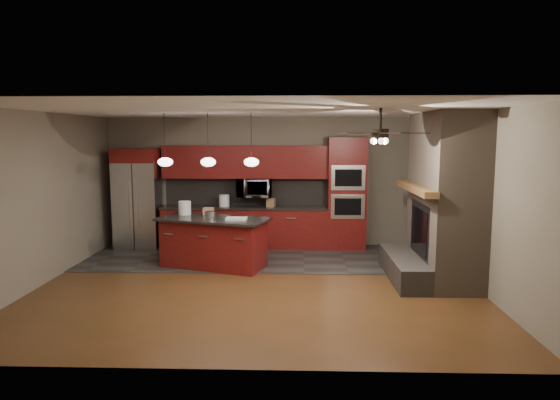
{
  "coord_description": "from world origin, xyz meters",
  "views": [
    {
      "loc": [
        0.62,
        -7.9,
        2.42
      ],
      "look_at": [
        0.35,
        0.6,
        1.32
      ],
      "focal_mm": 32.0,
      "sensor_mm": 36.0,
      "label": 1
    }
  ],
  "objects_px": {
    "counter_bucket": "(224,201)",
    "cardboard_box": "(209,211)",
    "paint_tray": "(236,219)",
    "white_bucket": "(185,208)",
    "kitchen_island": "(214,242)",
    "counter_box": "(271,203)",
    "microwave": "(254,188)",
    "paint_can": "(210,215)",
    "oven_tower": "(347,193)",
    "refrigerator": "(138,198)"
  },
  "relations": [
    {
      "from": "paint_can",
      "to": "counter_box",
      "type": "bearing_deg",
      "value": 57.93
    },
    {
      "from": "cardboard_box",
      "to": "counter_bucket",
      "type": "distance_m",
      "value": 1.23
    },
    {
      "from": "kitchen_island",
      "to": "paint_can",
      "type": "distance_m",
      "value": 0.52
    },
    {
      "from": "counter_box",
      "to": "paint_tray",
      "type": "bearing_deg",
      "value": -91.11
    },
    {
      "from": "paint_tray",
      "to": "counter_bucket",
      "type": "distance_m",
      "value": 1.89
    },
    {
      "from": "counter_box",
      "to": "microwave",
      "type": "bearing_deg",
      "value": -179.91
    },
    {
      "from": "counter_bucket",
      "to": "cardboard_box",
      "type": "bearing_deg",
      "value": -95.82
    },
    {
      "from": "oven_tower",
      "to": "paint_tray",
      "type": "height_order",
      "value": "oven_tower"
    },
    {
      "from": "refrigerator",
      "to": "cardboard_box",
      "type": "xyz_separation_m",
      "value": [
        1.72,
        -1.15,
        -0.09
      ]
    },
    {
      "from": "white_bucket",
      "to": "paint_can",
      "type": "xyz_separation_m",
      "value": [
        0.56,
        -0.41,
        -0.06
      ]
    },
    {
      "from": "microwave",
      "to": "refrigerator",
      "type": "relative_size",
      "value": 0.34
    },
    {
      "from": "refrigerator",
      "to": "counter_box",
      "type": "relative_size",
      "value": 11.49
    },
    {
      "from": "oven_tower",
      "to": "counter_bucket",
      "type": "xyz_separation_m",
      "value": [
        -2.62,
        0.01,
        -0.17
      ]
    },
    {
      "from": "white_bucket",
      "to": "paint_can",
      "type": "relative_size",
      "value": 1.36
    },
    {
      "from": "oven_tower",
      "to": "paint_tray",
      "type": "relative_size",
      "value": 6.36
    },
    {
      "from": "paint_tray",
      "to": "counter_bucket",
      "type": "bearing_deg",
      "value": 105.41
    },
    {
      "from": "paint_can",
      "to": "cardboard_box",
      "type": "distance_m",
      "value": 0.47
    },
    {
      "from": "kitchen_island",
      "to": "counter_bucket",
      "type": "relative_size",
      "value": 8.66
    },
    {
      "from": "refrigerator",
      "to": "cardboard_box",
      "type": "relative_size",
      "value": 10.81
    },
    {
      "from": "paint_tray",
      "to": "refrigerator",
      "type": "bearing_deg",
      "value": 143.79
    },
    {
      "from": "counter_bucket",
      "to": "counter_box",
      "type": "bearing_deg",
      "value": -2.83
    },
    {
      "from": "refrigerator",
      "to": "paint_tray",
      "type": "relative_size",
      "value": 5.74
    },
    {
      "from": "oven_tower",
      "to": "refrigerator",
      "type": "relative_size",
      "value": 1.11
    },
    {
      "from": "microwave",
      "to": "refrigerator",
      "type": "height_order",
      "value": "refrigerator"
    },
    {
      "from": "oven_tower",
      "to": "paint_tray",
      "type": "bearing_deg",
      "value": -139.72
    },
    {
      "from": "white_bucket",
      "to": "paint_tray",
      "type": "bearing_deg",
      "value": -27.56
    },
    {
      "from": "microwave",
      "to": "refrigerator",
      "type": "bearing_deg",
      "value": -176.99
    },
    {
      "from": "white_bucket",
      "to": "counter_bucket",
      "type": "bearing_deg",
      "value": 65.84
    },
    {
      "from": "oven_tower",
      "to": "cardboard_box",
      "type": "xyz_separation_m",
      "value": [
        -2.75,
        -1.22,
        -0.21
      ]
    },
    {
      "from": "kitchen_island",
      "to": "counter_box",
      "type": "distance_m",
      "value": 1.95
    },
    {
      "from": "paint_tray",
      "to": "cardboard_box",
      "type": "relative_size",
      "value": 1.89
    },
    {
      "from": "oven_tower",
      "to": "counter_bucket",
      "type": "height_order",
      "value": "oven_tower"
    },
    {
      "from": "paint_can",
      "to": "counter_bucket",
      "type": "bearing_deg",
      "value": 89.51
    },
    {
      "from": "paint_can",
      "to": "white_bucket",
      "type": "bearing_deg",
      "value": 143.58
    },
    {
      "from": "paint_tray",
      "to": "cardboard_box",
      "type": "xyz_separation_m",
      "value": [
        -0.61,
        0.6,
        0.04
      ]
    },
    {
      "from": "microwave",
      "to": "cardboard_box",
      "type": "distance_m",
      "value": 1.53
    },
    {
      "from": "white_bucket",
      "to": "paint_tray",
      "type": "height_order",
      "value": "white_bucket"
    },
    {
      "from": "white_bucket",
      "to": "paint_tray",
      "type": "distance_m",
      "value": 1.19
    },
    {
      "from": "kitchen_island",
      "to": "counter_box",
      "type": "bearing_deg",
      "value": 76.34
    },
    {
      "from": "microwave",
      "to": "paint_tray",
      "type": "bearing_deg",
      "value": -95.1
    },
    {
      "from": "white_bucket",
      "to": "counter_box",
      "type": "bearing_deg",
      "value": 37.73
    },
    {
      "from": "paint_tray",
      "to": "counter_bucket",
      "type": "height_order",
      "value": "counter_bucket"
    },
    {
      "from": "paint_can",
      "to": "paint_tray",
      "type": "relative_size",
      "value": 0.5
    },
    {
      "from": "paint_tray",
      "to": "counter_box",
      "type": "relative_size",
      "value": 2.0
    },
    {
      "from": "microwave",
      "to": "counter_box",
      "type": "distance_m",
      "value": 0.48
    },
    {
      "from": "kitchen_island",
      "to": "paint_can",
      "type": "relative_size",
      "value": 11.55
    },
    {
      "from": "white_bucket",
      "to": "cardboard_box",
      "type": "height_order",
      "value": "white_bucket"
    },
    {
      "from": "kitchen_island",
      "to": "white_bucket",
      "type": "bearing_deg",
      "value": 165.69
    },
    {
      "from": "kitchen_island",
      "to": "cardboard_box",
      "type": "height_order",
      "value": "cardboard_box"
    },
    {
      "from": "microwave",
      "to": "counter_bucket",
      "type": "distance_m",
      "value": 0.71
    }
  ]
}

